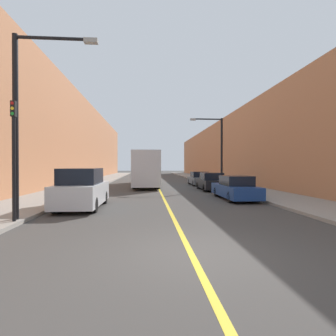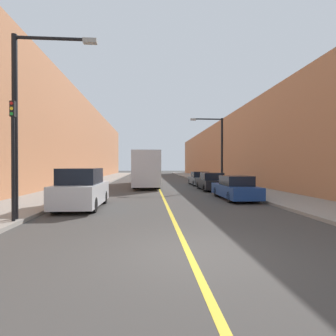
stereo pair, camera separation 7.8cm
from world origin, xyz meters
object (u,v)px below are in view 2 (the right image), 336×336
object	(u,v)px
car_right_near	(235,189)
traffic_light	(13,156)
car_right_far	(199,179)
street_lamp_right	(218,146)
bus	(147,168)
street_lamp_left	(24,111)
car_right_mid	(211,182)
parked_suv_left	(82,190)

from	to	relation	value
car_right_near	traffic_light	world-z (taller)	traffic_light
car_right_far	street_lamp_right	xyz separation A→B (m)	(0.99, -3.97, 3.21)
bus	street_lamp_left	xyz separation A→B (m)	(-4.32, -17.25, 2.25)
car_right_far	street_lamp_right	size ratio (longest dim) A/B	0.72
car_right_mid	traffic_light	distance (m)	15.98
bus	traffic_light	bearing A→B (deg)	-104.47
bus	street_lamp_right	size ratio (longest dim) A/B	1.89
street_lamp_left	street_lamp_right	size ratio (longest dim) A/B	1.06
street_lamp_right	traffic_light	xyz separation A→B (m)	(-11.13, -14.08, -1.43)
bus	parked_suv_left	distance (m)	14.34
parked_suv_left	car_right_far	world-z (taller)	parked_suv_left
car_right_far	street_lamp_left	distance (m)	20.59
bus	car_right_mid	distance (m)	7.70
street_lamp_right	traffic_light	size ratio (longest dim) A/B	1.50
bus	car_right_far	world-z (taller)	bus
parked_suv_left	car_right_far	xyz separation A→B (m)	(8.69, 14.44, -0.25)
street_lamp_right	parked_suv_left	bearing A→B (deg)	-132.78
car_right_near	car_right_far	distance (m)	11.75
car_right_near	traffic_light	distance (m)	12.01
street_lamp_left	traffic_light	xyz separation A→B (m)	(-0.22, -0.34, -1.63)
car_right_near	street_lamp_right	bearing A→B (deg)	82.29
street_lamp_right	traffic_light	bearing A→B (deg)	-128.31
bus	parked_suv_left	world-z (taller)	bus
car_right_mid	car_right_far	distance (m)	5.74
street_lamp_left	traffic_light	distance (m)	1.68
parked_suv_left	car_right_far	bearing A→B (deg)	58.96
car_right_mid	traffic_light	world-z (taller)	traffic_light
car_right_near	car_right_far	size ratio (longest dim) A/B	1.05
car_right_far	traffic_light	bearing A→B (deg)	-119.30
car_right_near	street_lamp_left	size ratio (longest dim) A/B	0.72
car_right_near	car_right_mid	size ratio (longest dim) A/B	1.11
car_right_mid	parked_suv_left	bearing A→B (deg)	-134.65
parked_suv_left	street_lamp_right	bearing A→B (deg)	47.22
traffic_light	car_right_mid	bearing A→B (deg)	50.82
car_right_near	street_lamp_left	xyz separation A→B (m)	(-9.86, -5.97, 3.39)
traffic_light	car_right_far	bearing A→B (deg)	60.70
street_lamp_left	car_right_far	bearing A→B (deg)	60.77
parked_suv_left	street_lamp_left	xyz separation A→B (m)	(-1.23, -3.28, 3.16)
parked_suv_left	street_lamp_left	distance (m)	4.71
car_right_far	bus	bearing A→B (deg)	-175.26
car_right_mid	car_right_far	size ratio (longest dim) A/B	0.95
bus	car_right_far	size ratio (longest dim) A/B	2.61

